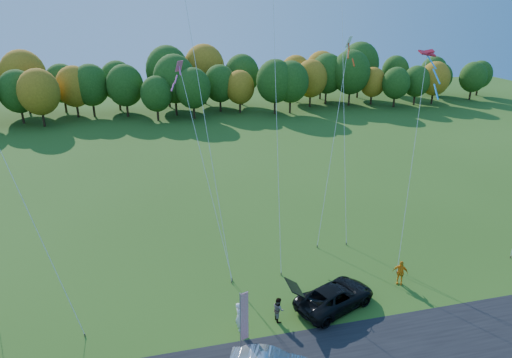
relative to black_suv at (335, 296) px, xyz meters
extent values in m
plane|color=#2D5215|center=(-3.80, -0.66, -0.75)|extent=(160.00, 160.00, 0.00)
imported|color=black|center=(0.00, 0.00, 0.00)|extent=(5.97, 4.39, 1.51)
imported|color=white|center=(-6.29, -0.65, 0.16)|extent=(0.48, 0.69, 1.83)
imported|color=gray|center=(-3.83, -0.39, 0.03)|extent=(0.64, 0.79, 1.56)
imported|color=orange|center=(5.28, 1.28, 0.13)|extent=(1.10, 0.93, 1.76)
cylinder|color=#999999|center=(-6.63, -2.65, 1.23)|extent=(0.06, 0.06, 3.97)
cube|color=red|center=(-6.39, -2.57, 1.63)|extent=(0.48, 0.19, 2.98)
cube|color=navy|center=(-6.39, -2.54, 2.73)|extent=(0.48, 0.18, 0.77)
cylinder|color=#4C3F33|center=(-5.83, 4.10, -0.65)|extent=(0.08, 0.08, 0.20)
cylinder|color=#4C3F33|center=(3.99, 7.04, -0.65)|extent=(0.08, 0.08, 0.20)
cylinder|color=#4C3F33|center=(-2.26, 4.21, -0.65)|extent=(0.08, 0.08, 0.20)
cylinder|color=#4C3F33|center=(5.79, 2.42, -0.65)|extent=(0.08, 0.08, 0.20)
cube|color=red|center=(9.89, 8.42, 13.70)|extent=(2.92, 1.02, 1.13)
cylinder|color=#4C3F33|center=(-15.08, 0.85, -0.65)|extent=(0.08, 0.08, 0.20)
cylinder|color=#4C3F33|center=(1.61, 7.23, -0.65)|extent=(0.08, 0.08, 0.20)
cube|color=white|center=(5.50, 12.47, 14.28)|extent=(1.47, 1.47, 1.75)
cylinder|color=#4C3F33|center=(-5.75, 4.36, -0.65)|extent=(0.08, 0.08, 0.20)
cube|color=#DC4974|center=(-7.99, 10.75, 13.05)|extent=(1.27, 1.27, 1.51)
cylinder|color=#4C3F33|center=(15.17, 2.25, -0.65)|extent=(0.08, 0.08, 0.20)
camera|label=1|loc=(-10.55, -22.04, 17.31)|focal=32.00mm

